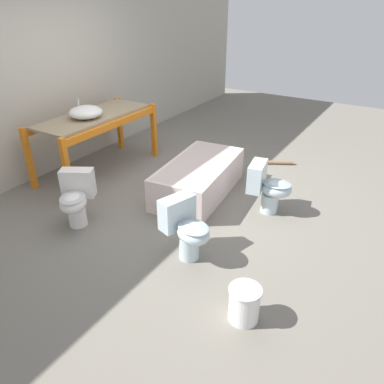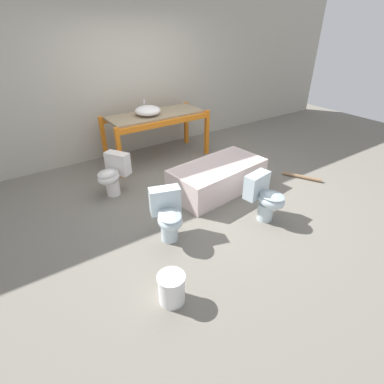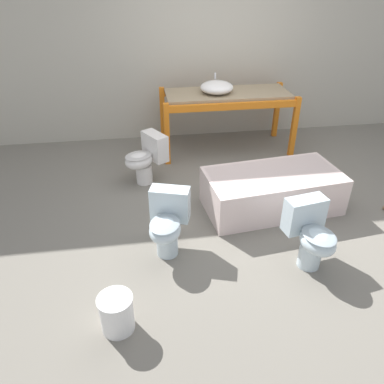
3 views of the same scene
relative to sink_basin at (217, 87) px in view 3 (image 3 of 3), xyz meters
The scene contains 9 objects.
ground_plane 1.57m from the sink_basin, 88.76° to the right, with size 12.00×12.00×0.00m, color slate.
warehouse_wall_rear 0.95m from the sink_basin, 87.71° to the left, with size 10.80×0.08×3.20m.
shelving_rack 0.27m from the sink_basin, 11.12° to the left, with size 1.85×0.79×0.86m.
sink_basin is the anchor object (origin of this frame).
bathtub_main 1.77m from the sink_basin, 78.45° to the right, with size 1.55×0.90×0.44m.
toilet_near 2.63m from the sink_basin, 82.00° to the right, with size 0.41×0.56×0.61m.
toilet_far 2.43m from the sink_basin, 112.32° to the right, with size 0.46×0.58×0.61m.
toilet_extra 1.44m from the sink_basin, 142.58° to the right, with size 0.60×0.54×0.61m.
bucket_white 3.41m from the sink_basin, 114.17° to the right, with size 0.27×0.27×0.31m.
Camera 3 is at (-1.11, -3.73, 2.39)m, focal length 35.00 mm.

